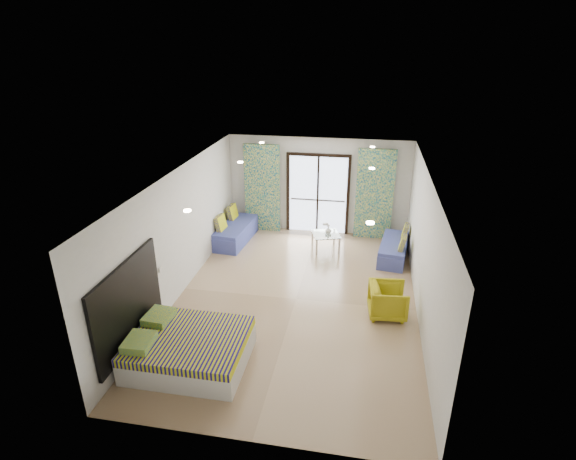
% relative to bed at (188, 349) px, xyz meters
% --- Properties ---
extents(floor, '(5.00, 7.50, 0.01)m').
position_rel_bed_xyz_m(floor, '(1.48, 2.32, -0.28)').
color(floor, '#927657').
rests_on(floor, ground).
extents(ceiling, '(5.00, 7.50, 0.01)m').
position_rel_bed_xyz_m(ceiling, '(1.48, 2.32, 2.42)').
color(ceiling, silver).
rests_on(ceiling, ground).
extents(wall_back, '(5.00, 0.01, 2.70)m').
position_rel_bed_xyz_m(wall_back, '(1.48, 6.07, 1.07)').
color(wall_back, silver).
rests_on(wall_back, ground).
extents(wall_front, '(5.00, 0.01, 2.70)m').
position_rel_bed_xyz_m(wall_front, '(1.48, -1.43, 1.07)').
color(wall_front, silver).
rests_on(wall_front, ground).
extents(wall_left, '(0.01, 7.50, 2.70)m').
position_rel_bed_xyz_m(wall_left, '(-1.02, 2.32, 1.07)').
color(wall_left, silver).
rests_on(wall_left, ground).
extents(wall_right, '(0.01, 7.50, 2.70)m').
position_rel_bed_xyz_m(wall_right, '(3.98, 2.32, 1.07)').
color(wall_right, silver).
rests_on(wall_right, ground).
extents(balcony_door, '(1.76, 0.08, 2.28)m').
position_rel_bed_xyz_m(balcony_door, '(1.48, 6.04, 0.98)').
color(balcony_door, black).
rests_on(balcony_door, floor).
extents(balcony_rail, '(1.52, 0.03, 0.04)m').
position_rel_bed_xyz_m(balcony_rail, '(1.48, 6.05, 0.67)').
color(balcony_rail, '#595451').
rests_on(balcony_rail, balcony_door).
extents(curtain_left, '(1.00, 0.10, 2.50)m').
position_rel_bed_xyz_m(curtain_left, '(-0.07, 5.89, 0.97)').
color(curtain_left, beige).
rests_on(curtain_left, floor).
extents(curtain_right, '(1.00, 0.10, 2.50)m').
position_rel_bed_xyz_m(curtain_right, '(3.03, 5.89, 0.97)').
color(curtain_right, beige).
rests_on(curtain_right, floor).
extents(downlight_a, '(0.12, 0.12, 0.02)m').
position_rel_bed_xyz_m(downlight_a, '(0.08, 0.32, 2.39)').
color(downlight_a, '#FFE0B2').
rests_on(downlight_a, ceiling).
extents(downlight_b, '(0.12, 0.12, 0.02)m').
position_rel_bed_xyz_m(downlight_b, '(2.88, 0.32, 2.39)').
color(downlight_b, '#FFE0B2').
rests_on(downlight_b, ceiling).
extents(downlight_c, '(0.12, 0.12, 0.02)m').
position_rel_bed_xyz_m(downlight_c, '(0.08, 3.32, 2.39)').
color(downlight_c, '#FFE0B2').
rests_on(downlight_c, ceiling).
extents(downlight_d, '(0.12, 0.12, 0.02)m').
position_rel_bed_xyz_m(downlight_d, '(2.88, 3.32, 2.39)').
color(downlight_d, '#FFE0B2').
rests_on(downlight_d, ceiling).
extents(downlight_e, '(0.12, 0.12, 0.02)m').
position_rel_bed_xyz_m(downlight_e, '(0.08, 5.32, 2.39)').
color(downlight_e, '#FFE0B2').
rests_on(downlight_e, ceiling).
extents(downlight_f, '(0.12, 0.12, 0.02)m').
position_rel_bed_xyz_m(downlight_f, '(2.88, 5.32, 2.39)').
color(downlight_f, '#FFE0B2').
rests_on(downlight_f, ceiling).
extents(headboard, '(0.06, 2.10, 1.50)m').
position_rel_bed_xyz_m(headboard, '(-0.98, -0.00, 0.77)').
color(headboard, black).
rests_on(headboard, floor).
extents(switch_plate, '(0.02, 0.10, 0.10)m').
position_rel_bed_xyz_m(switch_plate, '(-0.99, 1.25, 0.77)').
color(switch_plate, silver).
rests_on(switch_plate, wall_left).
extents(bed, '(1.93, 1.57, 0.66)m').
position_rel_bed_xyz_m(bed, '(0.00, 0.00, 0.00)').
color(bed, silver).
rests_on(bed, floor).
extents(daybed_left, '(0.84, 1.83, 0.88)m').
position_rel_bed_xyz_m(daybed_left, '(-0.64, 4.99, -0.01)').
color(daybed_left, '#3F4998').
rests_on(daybed_left, floor).
extents(daybed_right, '(0.84, 1.67, 0.79)m').
position_rel_bed_xyz_m(daybed_right, '(3.59, 4.70, -0.03)').
color(daybed_right, '#3F4998').
rests_on(daybed_right, floor).
extents(coffee_table, '(0.85, 0.85, 0.78)m').
position_rel_bed_xyz_m(coffee_table, '(1.84, 4.89, 0.12)').
color(coffee_table, silver).
rests_on(coffee_table, floor).
extents(vase, '(0.18, 0.19, 0.17)m').
position_rel_bed_xyz_m(vase, '(1.90, 4.94, 0.25)').
color(vase, white).
rests_on(vase, coffee_table).
extents(armchair, '(0.73, 0.78, 0.74)m').
position_rel_bed_xyz_m(armchair, '(3.37, 2.06, 0.09)').
color(armchair, '#AA9E15').
rests_on(armchair, floor).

